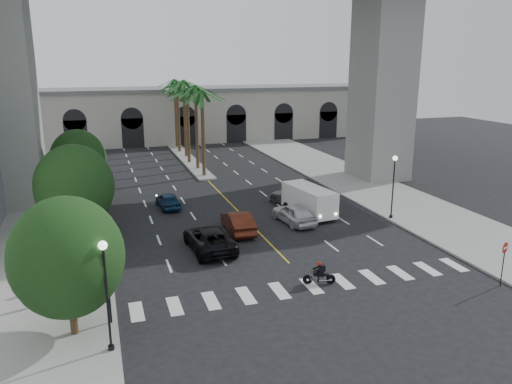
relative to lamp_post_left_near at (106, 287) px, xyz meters
name	(u,v)px	position (x,y,z in m)	size (l,w,h in m)	color
ground	(301,276)	(11.40, 5.00, -3.22)	(140.00, 140.00, 0.00)	black
sidewalk_left	(55,224)	(-3.60, 20.00, -3.15)	(8.00, 100.00, 0.15)	gray
sidewalk_right	(383,194)	(26.40, 20.00, -3.15)	(8.00, 100.00, 0.15)	gray
median	(188,160)	(11.40, 43.00, -3.12)	(2.00, 24.00, 0.20)	gray
pier_building	(168,115)	(11.40, 60.00, 1.04)	(71.00, 10.50, 8.50)	#B2AD9F
palm_a	(202,95)	(11.40, 33.00, 5.88)	(3.20, 3.20, 10.30)	#47331E
palm_b	(196,90)	(11.50, 37.00, 6.15)	(3.20, 3.20, 10.60)	#47331E
palm_c	(187,92)	(11.20, 41.00, 5.69)	(3.20, 3.20, 10.10)	#47331E
palm_d	(184,85)	(11.55, 45.00, 6.43)	(3.20, 3.20, 10.90)	#47331E
palm_e	(177,87)	(11.30, 49.00, 5.97)	(3.20, 3.20, 10.40)	#47331E
palm_f	(175,83)	(11.60, 53.00, 6.24)	(3.20, 3.20, 10.70)	#47331E
street_tree_near	(67,257)	(-1.60, 2.00, 0.80)	(5.20, 5.20, 6.89)	#382616
street_tree_mid	(74,187)	(-1.60, 15.00, 0.99)	(5.44, 5.44, 7.21)	#382616
street_tree_far	(78,159)	(-1.60, 27.00, 0.68)	(5.04, 5.04, 6.68)	#382616
lamp_post_left_near	(106,287)	(0.00, 0.00, 0.00)	(0.40, 0.40, 5.35)	black
lamp_post_left_far	(98,180)	(0.00, 21.00, 0.00)	(0.40, 0.40, 5.35)	black
lamp_post_right	(393,182)	(22.80, 13.00, 0.00)	(0.40, 0.40, 5.35)	black
traffic_signal_near	(108,279)	(0.10, 2.50, -0.71)	(0.25, 0.18, 3.65)	black
traffic_signal_far	(105,250)	(0.10, 6.50, -0.71)	(0.25, 0.18, 3.65)	black
motorcycle_rider	(320,274)	(12.00, 3.60, -2.59)	(1.89, 0.69, 1.40)	black
car_a	(294,213)	(14.80, 14.56, -2.40)	(1.93, 4.80, 1.64)	silver
car_b	(238,222)	(9.90, 13.87, -2.41)	(1.72, 4.93, 1.63)	#4D1C0F
car_c	(209,239)	(7.00, 10.92, -2.41)	(2.68, 5.81, 1.61)	black
car_d	(297,197)	(16.94, 19.16, -2.38)	(2.36, 5.80, 1.68)	slate
car_e	(168,200)	(5.76, 21.98, -2.52)	(1.66, 4.13, 1.41)	navy
cargo_van	(309,200)	(16.82, 16.16, -1.86)	(2.98, 5.97, 2.44)	white
pedestrian_a	(99,252)	(-0.31, 10.02, -2.11)	(0.70, 0.46, 1.93)	black
pedestrian_b	(64,271)	(-2.25, 7.53, -2.10)	(0.94, 0.73, 1.93)	black
do_not_enter_sign	(504,255)	(21.90, 0.11, -1.26)	(0.62, 0.29, 2.70)	black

